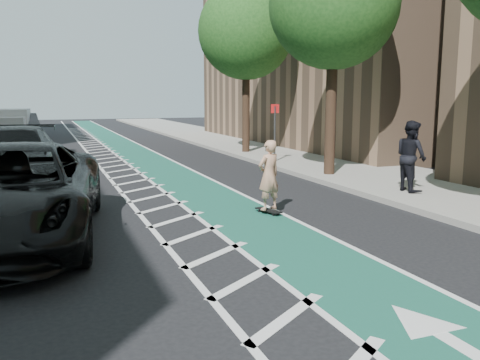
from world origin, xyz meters
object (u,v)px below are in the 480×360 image
skateboarder (269,175)px  suv_near (11,194)px  suv_far (13,156)px  barrel_a (5,192)px

skateboarder → suv_near: bearing=-13.5°
suv_far → barrel_a: suv_far is taller
barrel_a → suv_far: bearing=89.3°
skateboarder → suv_near: 5.59m
skateboarder → suv_far: suv_far is taller
skateboarder → suv_near: size_ratio=0.25×
suv_far → skateboarder: bearing=-43.1°
skateboarder → suv_far: (-5.86, 6.59, -0.02)m
suv_near → barrel_a: bearing=103.7°
skateboarder → suv_near: (-5.58, -0.33, 0.00)m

